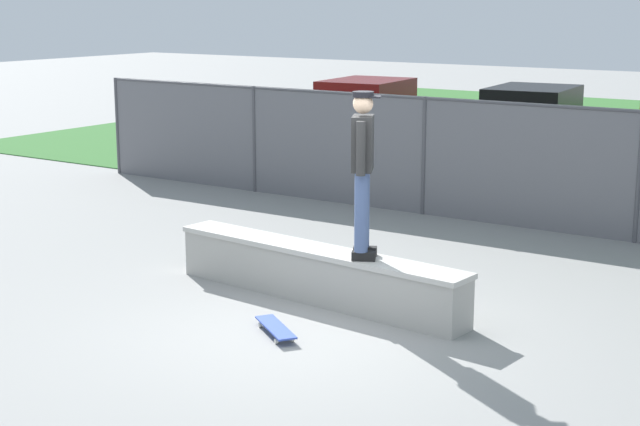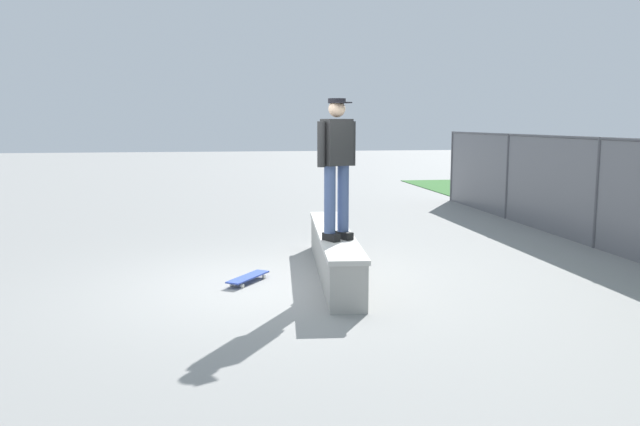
# 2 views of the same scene
# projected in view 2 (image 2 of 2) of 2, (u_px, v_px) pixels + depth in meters

# --- Properties ---
(ground_plane) EXTENTS (80.00, 80.00, 0.00)m
(ground_plane) POSITION_uv_depth(u_px,v_px,m) (272.00, 286.00, 8.43)
(ground_plane) COLOR gray
(concrete_ledge) EXTENTS (4.00, 0.85, 0.62)m
(concrete_ledge) POSITION_uv_depth(u_px,v_px,m) (334.00, 252.00, 9.09)
(concrete_ledge) COLOR #A8A59E
(concrete_ledge) RESTS_ON ground
(skateboarder) EXTENTS (0.40, 0.55, 1.84)m
(skateboarder) POSITION_uv_depth(u_px,v_px,m) (337.00, 162.00, 8.24)
(skateboarder) COLOR black
(skateboarder) RESTS_ON concrete_ledge
(skateboard) EXTENTS (0.77, 0.62, 0.09)m
(skateboard) POSITION_uv_depth(u_px,v_px,m) (248.00, 277.00, 8.61)
(skateboard) COLOR #334CB2
(skateboard) RESTS_ON ground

